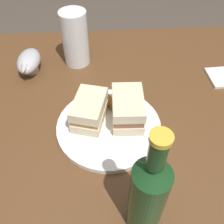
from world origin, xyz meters
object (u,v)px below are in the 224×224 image
object	(u,v)px
cider_bottle	(148,195)
gravy_boat	(29,61)
plate	(109,126)
sandwich_half_left	(128,109)
pint_glass	(75,41)
sandwich_half_right	(89,110)

from	to	relation	value
cider_bottle	gravy_boat	bearing A→B (deg)	-59.61
plate	sandwich_half_left	distance (m)	0.07
plate	pint_glass	size ratio (longest dim) A/B	1.54
pint_glass	sandwich_half_left	bearing A→B (deg)	116.23
gravy_boat	cider_bottle	xyz separation A→B (m)	(-0.28, 0.47, 0.07)
sandwich_half_left	pint_glass	xyz separation A→B (m)	(0.13, -0.27, 0.03)
gravy_boat	plate	bearing A→B (deg)	133.17
sandwich_half_left	sandwich_half_right	size ratio (longest dim) A/B	0.95
plate	sandwich_half_right	distance (m)	0.06
sandwich_half_left	cider_bottle	bearing A→B (deg)	90.68
sandwich_half_right	pint_glass	world-z (taller)	pint_glass
cider_bottle	sandwich_half_right	bearing A→B (deg)	-69.15
sandwich_half_right	cider_bottle	world-z (taller)	cider_bottle
plate	sandwich_half_right	xyz separation A→B (m)	(0.05, -0.02, 0.04)
plate	gravy_boat	bearing A→B (deg)	-46.83
sandwich_half_left	cider_bottle	world-z (taller)	cider_bottle
pint_glass	cider_bottle	xyz separation A→B (m)	(-0.13, 0.52, 0.03)
plate	cider_bottle	distance (m)	0.26
plate	pint_glass	xyz separation A→B (m)	(0.08, -0.29, 0.07)
sandwich_half_right	pint_glass	bearing A→B (deg)	-81.70
gravy_boat	sandwich_half_left	bearing A→B (deg)	140.81
cider_bottle	plate	bearing A→B (deg)	-77.67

